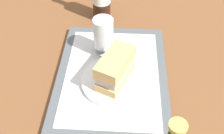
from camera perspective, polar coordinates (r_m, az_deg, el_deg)
ground_plane at (r=0.81m, az=0.00°, el=-2.48°), size 3.00×3.00×0.00m
tray at (r=0.80m, az=0.00°, el=-2.01°), size 0.44×0.32×0.02m
placemat at (r=0.79m, az=0.00°, el=-1.49°), size 0.38×0.27×0.00m
plate at (r=0.77m, az=0.65°, el=-2.85°), size 0.19×0.19×0.01m
sandwich at (r=0.73m, az=0.80°, el=-0.07°), size 0.14×0.11×0.08m
beer_glass at (r=0.82m, az=-1.83°, el=6.61°), size 0.06×0.06×0.12m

